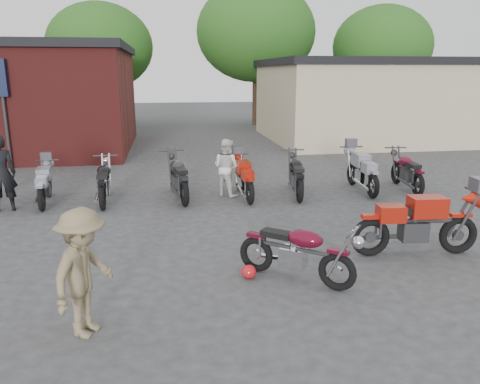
{
  "coord_description": "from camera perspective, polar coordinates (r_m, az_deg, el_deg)",
  "views": [
    {
      "loc": [
        -1.44,
        -6.67,
        3.17
      ],
      "look_at": [
        -0.07,
        2.08,
        0.9
      ],
      "focal_mm": 35.0,
      "sensor_mm": 36.0,
      "label": 1
    }
  ],
  "objects": [
    {
      "name": "sportbike",
      "position": [
        8.82,
        20.93,
        -3.25
      ],
      "size": [
        2.27,
        0.91,
        1.29
      ],
      "primitive_type": null,
      "rotation": [
        0.0,
        0.0,
        -0.08
      ],
      "color": "#AB1B0E",
      "rests_on": "ground"
    },
    {
      "name": "tree_3",
      "position": [
        31.67,
        16.8,
        14.95
      ],
      "size": [
        6.08,
        6.08,
        7.6
      ],
      "primitive_type": null,
      "color": "#1E4111",
      "rests_on": "ground"
    },
    {
      "name": "row_bike_2",
      "position": [
        12.15,
        -16.24,
        1.49
      ],
      "size": [
        0.75,
        2.03,
        1.16
      ],
      "primitive_type": null,
      "rotation": [
        0.0,
        0.0,
        1.62
      ],
      "color": "black",
      "rests_on": "ground"
    },
    {
      "name": "tree_1",
      "position": [
        28.89,
        -16.55,
        14.88
      ],
      "size": [
        5.92,
        5.92,
        7.4
      ],
      "primitive_type": null,
      "color": "#1E4111",
      "rests_on": "ground"
    },
    {
      "name": "tree_2",
      "position": [
        29.21,
        1.92,
        16.81
      ],
      "size": [
        7.04,
        7.04,
        8.8
      ],
      "primitive_type": null,
      "color": "#1E4111",
      "rests_on": "ground"
    },
    {
      "name": "person_dark",
      "position": [
        12.14,
        -27.14,
        2.04
      ],
      "size": [
        0.75,
        0.6,
        1.81
      ],
      "primitive_type": "imported",
      "rotation": [
        0.0,
        0.0,
        3.42
      ],
      "color": "black",
      "rests_on": "ground"
    },
    {
      "name": "row_bike_1",
      "position": [
        12.49,
        -22.76,
        1.06
      ],
      "size": [
        0.81,
        1.89,
        1.07
      ],
      "primitive_type": null,
      "rotation": [
        0.0,
        0.0,
        1.69
      ],
      "color": "gray",
      "rests_on": "ground"
    },
    {
      "name": "stucco_building",
      "position": [
        23.88,
        15.98,
        10.45
      ],
      "size": [
        10.0,
        8.0,
        3.5
      ],
      "primitive_type": "cube",
      "color": "tan",
      "rests_on": "ground"
    },
    {
      "name": "ground",
      "position": [
        7.53,
        3.02,
        -10.57
      ],
      "size": [
        90.0,
        90.0,
        0.0
      ],
      "primitive_type": "plane",
      "color": "#333336"
    },
    {
      "name": "person_light",
      "position": [
        12.26,
        -1.69,
        3.01
      ],
      "size": [
        0.92,
        0.92,
        1.51
      ],
      "primitive_type": "imported",
      "rotation": [
        0.0,
        0.0,
        2.38
      ],
      "color": "silver",
      "rests_on": "ground"
    },
    {
      "name": "person_tan",
      "position": [
        6.06,
        -18.53,
        -9.32
      ],
      "size": [
        1.0,
        1.21,
        1.63
      ],
      "primitive_type": "imported",
      "rotation": [
        0.0,
        0.0,
        1.12
      ],
      "color": "#7E6C4D",
      "rests_on": "ground"
    },
    {
      "name": "helmet",
      "position": [
        7.51,
        1.08,
        -9.68
      ],
      "size": [
        0.27,
        0.27,
        0.22
      ],
      "primitive_type": "ellipsoid",
      "rotation": [
        0.0,
        0.0,
        -0.16
      ],
      "color": "red",
      "rests_on": "ground"
    },
    {
      "name": "row_bike_4",
      "position": [
        12.13,
        0.48,
        1.95
      ],
      "size": [
        0.71,
        1.95,
        1.12
      ],
      "primitive_type": null,
      "rotation": [
        0.0,
        0.0,
        1.61
      ],
      "color": "#AA1C0E",
      "rests_on": "ground"
    },
    {
      "name": "row_bike_7",
      "position": [
        13.71,
        19.68,
        2.67
      ],
      "size": [
        0.85,
        2.07,
        1.17
      ],
      "primitive_type": null,
      "rotation": [
        0.0,
        0.0,
        1.48
      ],
      "color": "#540A21",
      "rests_on": "ground"
    },
    {
      "name": "vintage_motorcycle",
      "position": [
        7.3,
        7.05,
        -6.81
      ],
      "size": [
        1.86,
        1.67,
        1.09
      ],
      "primitive_type": null,
      "rotation": [
        0.0,
        0.0,
        -0.68
      ],
      "color": "#510A1C",
      "rests_on": "ground"
    },
    {
      "name": "row_bike_5",
      "position": [
        12.44,
        6.86,
        2.36
      ],
      "size": [
        0.97,
        2.14,
        1.2
      ],
      "primitive_type": null,
      "rotation": [
        0.0,
        0.0,
        1.42
      ],
      "color": "black",
      "rests_on": "ground"
    },
    {
      "name": "row_bike_6",
      "position": [
        13.18,
        14.66,
        2.71
      ],
      "size": [
        0.78,
        2.12,
        1.22
      ],
      "primitive_type": null,
      "rotation": [
        0.0,
        0.0,
        1.53
      ],
      "color": "gray",
      "rests_on": "ground"
    },
    {
      "name": "row_bike_3",
      "position": [
        12.11,
        -7.54,
        2.1
      ],
      "size": [
        1.01,
        2.22,
        1.24
      ],
      "primitive_type": null,
      "rotation": [
        0.0,
        0.0,
        1.72
      ],
      "color": "#242427",
      "rests_on": "ground"
    }
  ]
}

